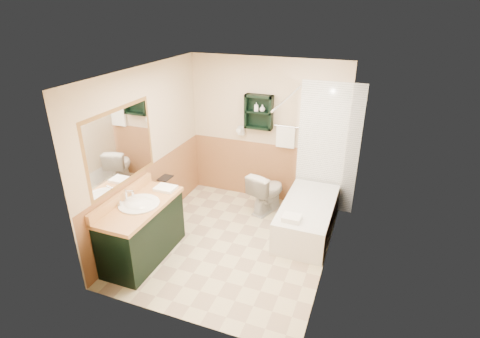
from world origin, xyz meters
The scene contains 25 objects.
floor centered at (0.00, 0.00, 0.00)m, with size 3.00×3.00×0.00m, color beige.
back_wall centered at (0.00, 1.52, 1.20)m, with size 2.60×0.04×2.40m, color beige.
left_wall centered at (-1.32, 0.00, 1.20)m, with size 0.04×3.00×2.40m, color beige.
right_wall centered at (1.32, 0.00, 1.20)m, with size 0.04×3.00×2.40m, color beige.
ceiling centered at (0.00, 0.00, 2.42)m, with size 2.60×3.00×0.04m, color white.
wainscot_left centered at (-1.29, 0.00, 0.50)m, with size 2.98×2.98×1.00m, color #B9764B, non-canonical shape.
wainscot_back centered at (0.00, 1.49, 0.50)m, with size 2.58×2.58×1.00m, color #B9764B, non-canonical shape.
mirror_frame centered at (-1.27, -0.55, 1.50)m, with size 1.30×1.30×1.00m, color brown, non-canonical shape.
mirror_glass centered at (-1.27, -0.55, 1.50)m, with size 1.20×1.20×0.90m, color white, non-canonical shape.
tile_right centered at (1.28, 0.75, 1.05)m, with size 1.50×1.50×2.10m, color white, non-canonical shape.
tile_back centered at (1.03, 1.48, 1.05)m, with size 0.95×0.95×2.10m, color white, non-canonical shape.
tile_accent centered at (1.27, 0.75, 1.90)m, with size 1.50×1.50×0.10m, color #144934, non-canonical shape.
wall_shelf centered at (-0.10, 1.41, 1.55)m, with size 0.45×0.15×0.55m, color black.
hair_dryer centered at (-0.40, 1.43, 1.20)m, with size 0.10×0.24×0.18m, color silver, non-canonical shape.
towel_bar centered at (0.35, 1.45, 1.35)m, with size 0.40×0.06×0.40m, color white, non-canonical shape.
curtain_rod centered at (0.53, 0.75, 2.00)m, with size 0.03×0.03×1.60m, color silver.
shower_curtain centered at (0.53, 0.92, 1.15)m, with size 1.05×1.05×1.70m, color beige, non-canonical shape.
vanity centered at (-0.99, -0.69, 0.40)m, with size 0.59×1.26×0.80m, color black.
bathtub centered at (0.93, 0.68, 0.24)m, with size 0.72×1.50×0.48m, color white.
toilet centered at (0.18, 1.07, 0.34)m, with size 0.39×0.70×0.69m, color white.
counter_towel centered at (-0.90, -0.22, 0.82)m, with size 0.28×0.22×0.04m, color white.
vanity_book centered at (-1.16, 0.08, 0.92)m, with size 0.17×0.02×0.22m, color black.
tub_towel centered at (0.80, 0.14, 0.51)m, with size 0.25×0.20×0.07m, color white.
soap_bottle_a centered at (-0.14, 1.40, 1.60)m, with size 0.06×0.14×0.06m, color white.
soap_bottle_b centered at (-0.04, 1.40, 1.61)m, with size 0.09×0.11×0.09m, color white.
Camera 1 is at (1.68, -4.11, 3.18)m, focal length 28.00 mm.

